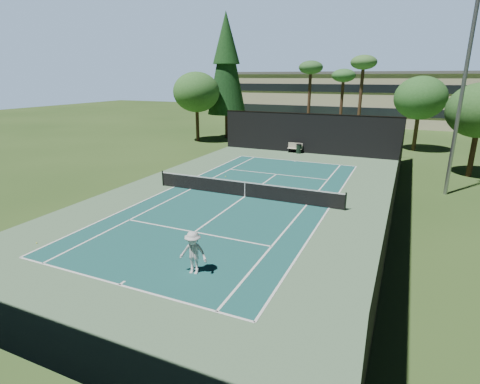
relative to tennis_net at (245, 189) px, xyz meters
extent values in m
plane|color=#2C4A1B|center=(0.00, 0.00, -0.56)|extent=(160.00, 160.00, 0.00)
cube|color=#547854|center=(0.00, 0.00, -0.55)|extent=(18.00, 32.00, 0.01)
cube|color=#19514E|center=(0.00, 0.00, -0.55)|extent=(10.97, 23.77, 0.01)
cube|color=white|center=(0.00, -11.88, -0.54)|extent=(10.97, 0.10, 0.01)
cube|color=white|center=(0.00, 11.88, -0.54)|extent=(10.97, 0.10, 0.01)
cube|color=white|center=(0.00, -6.40, -0.54)|extent=(8.23, 0.10, 0.01)
cube|color=white|center=(0.00, 6.40, -0.54)|extent=(8.23, 0.10, 0.01)
cube|color=white|center=(-5.49, 0.00, -0.54)|extent=(0.10, 23.77, 0.01)
cube|color=white|center=(5.49, 0.00, -0.54)|extent=(0.10, 23.77, 0.01)
cube|color=white|center=(-4.12, 0.00, -0.54)|extent=(0.10, 23.77, 0.01)
cube|color=white|center=(4.12, 0.00, -0.54)|extent=(0.10, 23.77, 0.01)
cube|color=white|center=(0.00, 0.00, -0.54)|extent=(0.10, 12.80, 0.01)
cube|color=white|center=(0.00, -11.73, -0.54)|extent=(0.10, 0.30, 0.01)
cube|color=white|center=(0.00, 11.73, -0.54)|extent=(0.10, 0.30, 0.01)
cylinder|color=black|center=(-6.40, 0.00, -0.01)|extent=(0.10, 0.10, 1.10)
cylinder|color=black|center=(6.40, 0.00, -0.01)|extent=(0.10, 0.10, 1.10)
cube|color=black|center=(0.00, 0.00, -0.06)|extent=(12.80, 0.02, 0.92)
cube|color=white|center=(0.00, 0.00, 0.43)|extent=(12.80, 0.04, 0.07)
cube|color=white|center=(0.00, 0.00, -0.06)|extent=(0.05, 0.03, 0.92)
cube|color=black|center=(0.00, 16.00, 1.44)|extent=(18.00, 0.04, 4.00)
cube|color=black|center=(0.00, -16.00, 1.44)|extent=(18.00, 0.04, 4.00)
cube|color=black|center=(9.00, 0.00, 1.44)|extent=(0.04, 32.00, 4.00)
cube|color=black|center=(-9.00, 0.00, 1.44)|extent=(0.04, 32.00, 4.00)
cube|color=black|center=(0.00, 16.00, 3.44)|extent=(18.00, 0.06, 0.06)
imported|color=silver|center=(2.09, -9.94, 0.33)|extent=(1.22, 0.79, 1.78)
sphere|color=yellow|center=(-6.08, -10.58, -0.53)|extent=(0.06, 0.06, 0.06)
sphere|color=#B1CA2E|center=(-0.94, 2.81, -0.53)|extent=(0.06, 0.06, 0.06)
sphere|color=#B1CE2E|center=(0.53, 3.19, -0.52)|extent=(0.07, 0.07, 0.07)
sphere|color=#C9EC35|center=(-3.37, 4.02, -0.52)|extent=(0.08, 0.08, 0.08)
cube|color=beige|center=(-1.16, 15.64, -0.11)|extent=(1.50, 0.45, 0.05)
cube|color=#BFB89E|center=(-1.16, 15.84, 0.19)|extent=(1.50, 0.06, 0.55)
cube|color=black|center=(-1.76, 15.64, -0.35)|extent=(0.06, 0.40, 0.42)
cube|color=black|center=(-0.56, 15.64, -0.35)|extent=(0.06, 0.40, 0.42)
cylinder|color=black|center=(-0.72, 15.55, -0.11)|extent=(0.52, 0.52, 0.90)
cylinder|color=black|center=(-0.72, 15.55, 0.36)|extent=(0.56, 0.56, 0.05)
cylinder|color=#462E1E|center=(-12.00, 22.00, 1.24)|extent=(0.50, 0.50, 3.60)
cone|color=#123314|center=(-12.00, 22.00, 8.44)|extent=(4.80, 4.80, 12.00)
cone|color=#153B16|center=(-12.00, 22.00, 11.44)|extent=(3.30, 3.30, 6.00)
cylinder|color=#442C1D|center=(-2.00, 24.00, 3.72)|extent=(0.36, 0.36, 8.55)
ellipsoid|color=#2F602B|center=(-2.00, 24.00, 7.99)|extent=(2.80, 2.80, 1.54)
cylinder|color=#452D1D|center=(1.50, 26.00, 3.27)|extent=(0.36, 0.36, 7.65)
ellipsoid|color=#2E652D|center=(1.50, 26.00, 7.09)|extent=(2.80, 2.80, 1.54)
cylinder|color=#442E1D|center=(4.00, 23.00, 3.94)|extent=(0.36, 0.36, 9.00)
ellipsoid|color=#3C6E31|center=(4.00, 23.00, 8.44)|extent=(2.80, 2.80, 1.54)
cylinder|color=#47341E|center=(10.00, 22.00, 1.20)|extent=(0.40, 0.40, 3.52)
ellipsoid|color=#275B23|center=(10.00, 22.00, 4.88)|extent=(5.12, 5.12, 4.35)
cylinder|color=#452C1D|center=(14.00, 12.00, 1.09)|extent=(0.40, 0.40, 3.30)
ellipsoid|color=#2A5822|center=(14.00, 12.00, 4.54)|extent=(4.80, 4.80, 4.08)
cylinder|color=#46301E|center=(-14.00, 18.00, 1.31)|extent=(0.40, 0.40, 3.74)
ellipsoid|color=#2F6527|center=(-14.00, 18.00, 5.22)|extent=(5.44, 5.44, 4.62)
cube|color=#C0B795|center=(0.00, 46.00, 3.44)|extent=(40.00, 12.00, 8.00)
cube|color=#59595B|center=(0.00, 46.00, 7.54)|extent=(40.50, 12.50, 0.40)
cube|color=black|center=(0.00, 39.95, 1.84)|extent=(38.00, 0.15, 1.20)
cube|color=black|center=(0.00, 39.95, 5.24)|extent=(38.00, 0.15, 1.20)
cylinder|color=gray|center=(12.00, 6.00, 5.44)|extent=(0.24, 0.24, 12.00)
camera|label=1|loc=(9.20, -21.35, 6.95)|focal=28.00mm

